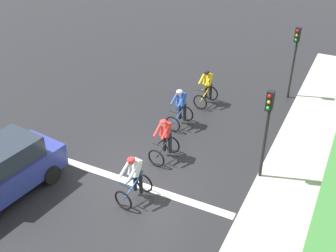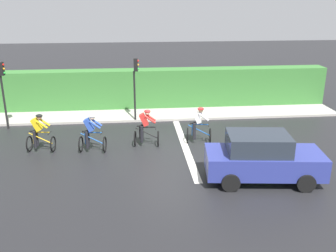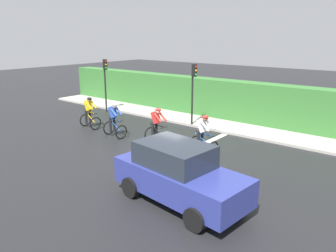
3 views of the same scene
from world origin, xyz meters
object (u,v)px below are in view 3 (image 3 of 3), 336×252
object	(u,v)px
cyclist_second	(114,121)
car_navy	(179,174)
cyclist_lead	(89,113)
cyclist_mid	(157,127)
traffic_light_near_crossing	(193,86)
traffic_light_far_junction	(105,77)
cyclist_fourth	(203,135)

from	to	relation	value
cyclist_second	car_navy	distance (m)	7.08
cyclist_lead	cyclist_mid	bearing A→B (deg)	-87.21
cyclist_mid	traffic_light_near_crossing	size ratio (longest dim) A/B	0.50
cyclist_second	traffic_light_far_junction	xyz separation A→B (m)	(3.39, 4.43, 1.43)
cyclist_mid	traffic_light_near_crossing	bearing A→B (deg)	5.97
cyclist_second	cyclist_mid	bearing A→B (deg)	-78.42
cyclist_fourth	traffic_light_near_crossing	xyz separation A→B (m)	(3.24, 2.72, 1.43)
cyclist_lead	traffic_light_near_crossing	world-z (taller)	traffic_light_near_crossing
cyclist_mid	cyclist_second	bearing A→B (deg)	101.58
cyclist_lead	car_navy	distance (m)	9.18
cyclist_second	cyclist_fourth	size ratio (longest dim) A/B	1.00
cyclist_lead	traffic_light_far_junction	bearing A→B (deg)	35.49
cyclist_mid	cyclist_fourth	size ratio (longest dim) A/B	1.00
cyclist_lead	traffic_light_near_crossing	distance (m)	5.68
car_navy	traffic_light_near_crossing	world-z (taller)	traffic_light_near_crossing
cyclist_second	cyclist_fourth	distance (m)	4.72
car_navy	cyclist_lead	bearing A→B (deg)	67.67
cyclist_lead	traffic_light_far_junction	world-z (taller)	traffic_light_far_junction
traffic_light_near_crossing	cyclist_lead	bearing A→B (deg)	130.97
cyclist_lead	traffic_light_far_junction	size ratio (longest dim) A/B	0.50
cyclist_second	car_navy	xyz separation A→B (m)	(-3.23, -6.30, 0.08)
cyclist_second	cyclist_mid	xyz separation A→B (m)	(0.47, -2.31, 0.00)
cyclist_second	traffic_light_far_junction	distance (m)	5.75
cyclist_lead	car_navy	world-z (taller)	car_navy
cyclist_second	traffic_light_far_junction	size ratio (longest dim) A/B	0.50
cyclist_fourth	cyclist_mid	bearing A→B (deg)	93.54
traffic_light_near_crossing	cyclist_mid	bearing A→B (deg)	-174.03
cyclist_fourth	traffic_light_near_crossing	bearing A→B (deg)	40.03
car_navy	traffic_light_near_crossing	bearing A→B (deg)	31.51
cyclist_mid	car_navy	size ratio (longest dim) A/B	0.39
cyclist_second	traffic_light_far_junction	bearing A→B (deg)	52.57
car_navy	traffic_light_far_junction	xyz separation A→B (m)	(6.62, 10.73, 1.35)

